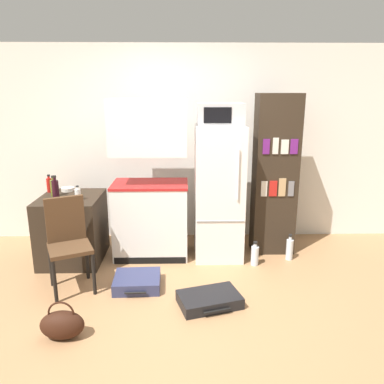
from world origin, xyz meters
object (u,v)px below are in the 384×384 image
bottle_milk_white (78,194)px  side_table (73,228)px  bottle_wine_dark (55,189)px  suitcase_small_flat (137,282)px  refrigerator (219,193)px  chair (68,236)px  suitcase_large_flat (209,300)px  water_bottle_middle (255,255)px  handbag (62,325)px  kitchen_hutch (150,187)px  bottle_ketchup_red (49,185)px  bookshelf (275,175)px  water_bottle_front (289,249)px  bowl (68,189)px  microwave (220,114)px  bottle_olive_oil (54,187)px

bottle_milk_white → side_table: bearing=133.8°
bottle_wine_dark → suitcase_small_flat: size_ratio=0.55×
side_table → refrigerator: (1.74, 0.09, 0.40)m
chair → suitcase_small_flat: 0.84m
suitcase_large_flat → water_bottle_middle: bearing=38.6°
refrigerator → suitcase_small_flat: bearing=-138.8°
bottle_milk_white → bottle_wine_dark: bearing=165.8°
chair → suitcase_small_flat: chair is taller
refrigerator → suitcase_large_flat: 1.37m
suitcase_small_flat → handbag: (-0.51, -0.82, 0.06)m
kitchen_hutch → bottle_ketchup_red: kitchen_hutch is taller
bottle_ketchup_red → water_bottle_middle: (2.44, -0.42, -0.75)m
refrigerator → bottle_wine_dark: (-1.87, -0.16, 0.10)m
bookshelf → water_bottle_front: 0.90m
side_table → water_bottle_middle: size_ratio=2.70×
suitcase_small_flat → water_bottle_middle: water_bottle_middle is taller
bottle_wine_dark → handbag: 1.70m
bookshelf → water_bottle_front: bearing=-62.4°
water_bottle_middle → chair: bearing=-167.5°
side_table → bottle_wine_dark: bottle_wine_dark is taller
suitcase_small_flat → water_bottle_front: (1.75, 0.62, 0.07)m
kitchen_hutch → refrigerator: bearing=-1.8°
bowl → suitcase_small_flat: bearing=-45.6°
bookshelf → bowl: size_ratio=12.49×
water_bottle_front → water_bottle_middle: 0.46m
kitchen_hutch → water_bottle_front: bearing=-6.4°
chair → water_bottle_middle: bearing=-11.7°
microwave → bottle_ketchup_red: size_ratio=2.39×
suitcase_large_flat → handbag: size_ratio=1.79×
kitchen_hutch → refrigerator: 0.82m
refrigerator → water_bottle_middle: (0.41, -0.30, -0.67)m
refrigerator → bottle_milk_white: 1.62m
suitcase_small_flat → microwave: bearing=38.9°
water_bottle_middle → bottle_wine_dark: bearing=176.4°
bookshelf → refrigerator: bearing=-168.9°
side_table → handbag: bearing=-77.8°
bottle_olive_oil → handbag: size_ratio=0.67×
side_table → water_bottle_middle: (2.14, -0.22, -0.27)m
bottle_wine_dark → water_bottle_middle: bottle_wine_dark is taller
bookshelf → handbag: (-2.10, -1.74, -0.85)m
kitchen_hutch → suitcase_small_flat: bearing=-95.9°
bookshelf → bowl: (-2.53, 0.04, -0.17)m
kitchen_hutch → bottle_milk_white: 0.82m
refrigerator → bottle_ketchup_red: refrigerator is taller
bottle_milk_white → chair: (0.02, -0.52, -0.30)m
bottle_wine_dark → bottle_olive_oil: bearing=116.5°
refrigerator → microwave: 0.92m
bottle_ketchup_red → bottle_olive_oil: bearing=-57.0°
kitchen_hutch → bookshelf: (1.51, 0.11, 0.10)m
kitchen_hutch → water_bottle_front: kitchen_hutch is taller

